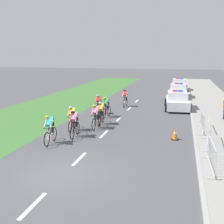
% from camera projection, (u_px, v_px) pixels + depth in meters
% --- Properties ---
extents(ground_plane, '(160.00, 160.00, 0.00)m').
position_uv_depth(ground_plane, '(64.00, 174.00, 10.73)').
color(ground_plane, '#4C4C51').
extents(sidewalk_slab, '(4.09, 60.00, 0.12)m').
position_uv_depth(sidewalk_slab, '(216.00, 111.00, 22.37)').
color(sidewalk_slab, gray).
rests_on(sidewalk_slab, ground).
extents(kerb_edge, '(0.16, 60.00, 0.13)m').
position_uv_depth(kerb_edge, '(191.00, 110.00, 22.83)').
color(kerb_edge, '#9E9E99').
rests_on(kerb_edge, ground).
extents(grass_verge, '(7.00, 60.00, 0.01)m').
position_uv_depth(grass_verge, '(57.00, 104.00, 25.65)').
color(grass_verge, '#3D7033').
rests_on(grass_verge, ground).
extents(lane_markings_centre, '(0.14, 21.60, 0.01)m').
position_uv_depth(lane_markings_centre, '(112.00, 126.00, 18.00)').
color(lane_markings_centre, white).
rests_on(lane_markings_centre, ground).
extents(cyclist_lead, '(0.44, 1.72, 1.56)m').
position_uv_depth(cyclist_lead, '(50.00, 129.00, 14.28)').
color(cyclist_lead, black).
rests_on(cyclist_lead, ground).
extents(cyclist_second, '(0.44, 1.72, 1.56)m').
position_uv_depth(cyclist_second, '(75.00, 123.00, 15.44)').
color(cyclist_second, black).
rests_on(cyclist_second, ground).
extents(cyclist_third, '(0.45, 1.72, 1.56)m').
position_uv_depth(cyclist_third, '(72.00, 118.00, 16.72)').
color(cyclist_third, black).
rests_on(cyclist_third, ground).
extents(cyclist_fourth, '(0.42, 1.72, 1.56)m').
position_uv_depth(cyclist_fourth, '(96.00, 116.00, 17.19)').
color(cyclist_fourth, black).
rests_on(cyclist_fourth, ground).
extents(cyclist_fifth, '(0.45, 1.72, 1.56)m').
position_uv_depth(cyclist_fifth, '(101.00, 112.00, 18.24)').
color(cyclist_fifth, black).
rests_on(cyclist_fifth, ground).
extents(cyclist_sixth, '(0.44, 1.72, 1.56)m').
position_uv_depth(cyclist_sixth, '(99.00, 104.00, 21.51)').
color(cyclist_sixth, black).
rests_on(cyclist_sixth, ground).
extents(cyclist_seventh, '(0.45, 1.72, 1.56)m').
position_uv_depth(cyclist_seventh, '(106.00, 107.00, 20.32)').
color(cyclist_seventh, black).
rests_on(cyclist_seventh, ground).
extents(cyclist_eighth, '(0.42, 1.72, 1.56)m').
position_uv_depth(cyclist_eighth, '(125.00, 98.00, 24.43)').
color(cyclist_eighth, black).
rests_on(cyclist_eighth, ground).
extents(police_car_nearest, '(2.25, 4.52, 1.59)m').
position_uv_depth(police_car_nearest, '(177.00, 101.00, 23.42)').
color(police_car_nearest, silver).
rests_on(police_car_nearest, ground).
extents(police_car_second, '(2.09, 4.44, 1.59)m').
position_uv_depth(police_car_second, '(178.00, 92.00, 29.32)').
color(police_car_second, silver).
rests_on(police_car_second, ground).
extents(police_car_third, '(2.01, 4.40, 1.59)m').
position_uv_depth(police_car_third, '(179.00, 85.00, 35.22)').
color(police_car_third, silver).
rests_on(police_car_third, ground).
extents(crowd_barrier_front, '(0.57, 2.32, 1.07)m').
position_uv_depth(crowd_barrier_front, '(211.00, 155.00, 10.92)').
color(crowd_barrier_front, '#B7BABF').
rests_on(crowd_barrier_front, sidewalk_slab).
extents(crowd_barrier_middle, '(0.60, 2.32, 1.07)m').
position_uv_depth(crowd_barrier_middle, '(208.00, 134.00, 13.74)').
color(crowd_barrier_middle, '#B7BABF').
rests_on(crowd_barrier_middle, sidewalk_slab).
extents(crowd_barrier_rear, '(0.52, 2.32, 1.07)m').
position_uv_depth(crowd_barrier_rear, '(202.00, 122.00, 16.35)').
color(crowd_barrier_rear, '#B7BABF').
rests_on(crowd_barrier_rear, sidewalk_slab).
extents(traffic_cone_near, '(0.36, 0.36, 0.64)m').
position_uv_depth(traffic_cone_near, '(175.00, 134.00, 15.01)').
color(traffic_cone_near, black).
rests_on(traffic_cone_near, ground).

